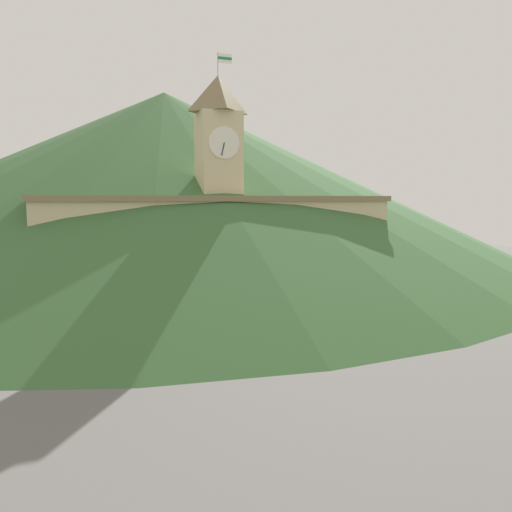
# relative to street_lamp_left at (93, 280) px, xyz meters

# --- Properties ---
(ground_plane) EXTENTS (160.00, 160.00, 0.00)m
(ground_plane) POSITION_rel_street_lamp_left_xyz_m (14.01, -13.24, -3.52)
(ground_plane) COLOR #605E5B
(civic_building) EXTENTS (39.74, 8.80, 27.06)m
(civic_building) POSITION_rel_street_lamp_left_xyz_m (14.01, 5.91, 3.14)
(civic_building) COLOR beige
(civic_building) RESTS_ON ground
(banner_fence) EXTENTS (40.05, 0.12, 2.66)m
(banner_fence) POSITION_rel_street_lamp_left_xyz_m (14.01, -0.84, -2.19)
(banner_fence) COLOR #1E8438
(banner_fence) RESTS_ON ground
(hillside_backdrop) EXTENTS (124.56, 124.56, 29.67)m
(hillside_backdrop) POSITION_rel_street_lamp_left_xyz_m (14.01, 41.30, 11.32)
(hillside_backdrop) COLOR #386033
(hillside_backdrop) RESTS_ON ground
(street_lamp_left) EXTENTS (1.26, 0.36, 4.82)m
(street_lamp_left) POSITION_rel_street_lamp_left_xyz_m (0.00, 0.00, 0.00)
(street_lamp_left) COLOR black
(street_lamp_left) RESTS_ON ground
(street_lamp_far_left) EXTENTS (1.26, 0.36, 4.35)m
(street_lamp_far_left) POSITION_rel_street_lamp_left_xyz_m (13.92, 0.00, -0.30)
(street_lamp_far_left) COLOR black
(street_lamp_far_left) RESTS_ON ground
(street_lamp_far_right) EXTENTS (1.26, 0.36, 4.94)m
(street_lamp_far_right) POSITION_rel_street_lamp_left_xyz_m (27.65, 0.00, 0.08)
(street_lamp_far_right) COLOR black
(street_lamp_far_right) RESTS_ON ground
(car_red_sedan) EXTENTS (4.42, 2.17, 1.45)m
(car_red_sedan) POSITION_rel_street_lamp_left_xyz_m (30.64, -5.87, -2.85)
(car_red_sedan) COLOR red
(car_red_sedan) RESTS_ON ground
(car_yellow_coupe) EXTENTS (4.27, 2.26, 1.35)m
(car_yellow_coupe) POSITION_rel_street_lamp_left_xyz_m (-0.95, -4.60, -2.89)
(car_yellow_coupe) COLOR yellow
(car_yellow_coupe) RESTS_ON ground
(car_gray_pickup) EXTENTS (5.42, 2.65, 1.75)m
(car_gray_pickup) POSITION_rel_street_lamp_left_xyz_m (18.84, -12.29, -2.71)
(car_gray_pickup) COLOR slate
(car_gray_pickup) RESTS_ON ground
(car_blue_van) EXTENTS (5.29, 2.84, 2.10)m
(car_blue_van) POSITION_rel_street_lamp_left_xyz_m (22.01, -4.50, -2.56)
(car_blue_van) COLOR #284C99
(car_blue_van) RESTS_ON ground
(car_silver_hatch) EXTENTS (3.99, 2.18, 1.50)m
(car_silver_hatch) POSITION_rel_street_lamp_left_xyz_m (3.25, -11.59, -2.83)
(car_silver_hatch) COLOR #B7B7BC
(car_silver_hatch) RESTS_ON ground
(pedestrian) EXTENTS (0.53, 0.53, 1.77)m
(pedestrian) POSITION_rel_street_lamp_left_xyz_m (9.29, -4.30, -2.56)
(pedestrian) COLOR brown
(pedestrian) RESTS_ON ground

